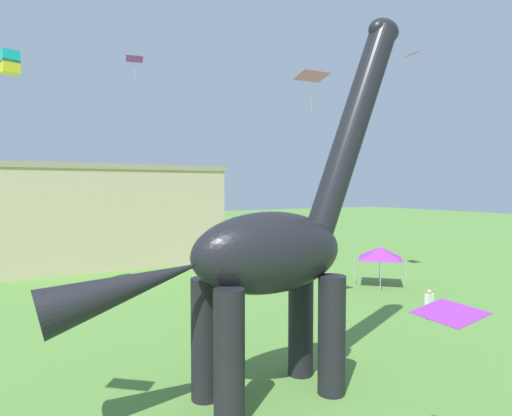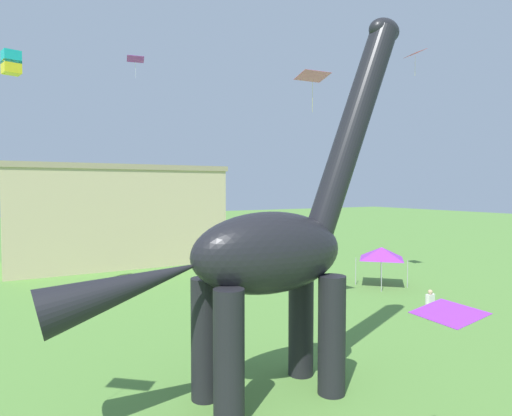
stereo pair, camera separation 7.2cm
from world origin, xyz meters
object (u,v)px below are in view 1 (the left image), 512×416
object	(u,v)px
kite_mid_center	(312,76)
kite_near_low	(134,59)
person_watching_child	(217,309)
festival_canopy_tent	(380,253)
dinosaur_sculpture	(268,253)
kite_mid_left	(10,62)
person_vendor_side	(429,301)
kite_mid_right	(414,54)
kite_high_right	(449,313)

from	to	relation	value
kite_mid_center	kite_near_low	bearing A→B (deg)	131.94
person_watching_child	kite_mid_center	world-z (taller)	kite_mid_center
festival_canopy_tent	kite_near_low	world-z (taller)	kite_near_low
dinosaur_sculpture	kite_mid_center	world-z (taller)	dinosaur_sculpture
festival_canopy_tent	kite_mid_center	world-z (taller)	kite_mid_center
kite_mid_center	kite_mid_left	xyz separation A→B (m)	(-14.04, 11.88, 1.67)
kite_mid_center	kite_near_low	size ratio (longest dim) A/B	1.62
person_vendor_side	kite_mid_right	world-z (taller)	kite_mid_right
kite_mid_right	kite_mid_left	xyz separation A→B (m)	(-26.13, 8.34, -2.26)
kite_mid_right	kite_near_low	world-z (taller)	kite_mid_right
dinosaur_sculpture	kite_mid_left	bearing A→B (deg)	138.21
person_watching_child	kite_mid_center	xyz separation A→B (m)	(4.54, -2.47, 12.66)
kite_mid_left	festival_canopy_tent	bearing A→B (deg)	-15.90
kite_mid_right	dinosaur_sculpture	bearing A→B (deg)	-152.69
kite_high_right	kite_near_low	xyz separation A→B (m)	(-1.88, 20.92, 10.87)
festival_canopy_tent	kite_mid_left	bearing A→B (deg)	164.10
festival_canopy_tent	kite_mid_center	size ratio (longest dim) A/B	1.52
kite_near_low	kite_mid_left	distance (m)	7.61
kite_high_right	kite_mid_center	bearing A→B (deg)	66.58
kite_high_right	festival_canopy_tent	bearing A→B (deg)	48.07
festival_canopy_tent	kite_mid_right	distance (m)	15.10
kite_high_right	kite_mid_left	distance (m)	28.12
kite_mid_center	person_vendor_side	bearing A→B (deg)	-23.00
person_vendor_side	kite_mid_right	size ratio (longest dim) A/B	0.93
dinosaur_sculpture	person_vendor_side	xyz separation A→B (m)	(12.86, 3.33, -4.18)
kite_near_low	kite_mid_left	xyz separation A→B (m)	(-6.66, 3.66, -0.24)
person_vendor_side	person_watching_child	xyz separation A→B (m)	(-10.93, 5.17, -0.17)
festival_canopy_tent	kite_high_right	size ratio (longest dim) A/B	2.00
kite_mid_right	kite_mid_left	size ratio (longest dim) A/B	1.35
person_watching_child	festival_canopy_tent	xyz separation A→B (m)	(14.89, 2.47, 1.66)
dinosaur_sculpture	person_watching_child	distance (m)	9.75
person_watching_child	kite_mid_left	size ratio (longest dim) A/B	1.05
dinosaur_sculpture	kite_mid_right	size ratio (longest dim) A/B	7.77
dinosaur_sculpture	kite_near_low	xyz separation A→B (m)	(-0.91, 14.26, 10.22)
kite_high_right	kite_near_low	size ratio (longest dim) A/B	1.23
dinosaur_sculpture	kite_mid_left	xyz separation A→B (m)	(-7.57, 17.93, 9.98)
kite_mid_center	person_watching_child	bearing A→B (deg)	151.51
person_watching_child	kite_high_right	xyz separation A→B (m)	(-0.96, -15.17, 3.70)
dinosaur_sculpture	person_vendor_side	size ratio (longest dim) A/B	8.33
dinosaur_sculpture	kite_mid_right	world-z (taller)	kite_mid_right
festival_canopy_tent	dinosaur_sculpture	bearing A→B (deg)	-146.87
kite_mid_right	person_vendor_side	bearing A→B (deg)	-132.37
dinosaur_sculpture	kite_high_right	bearing A→B (deg)	-56.35
person_watching_child	dinosaur_sculpture	bearing A→B (deg)	-44.89
dinosaur_sculpture	kite_high_right	xyz separation A→B (m)	(0.98, -6.66, -0.65)
person_vendor_side	kite_near_low	size ratio (longest dim) A/B	1.36
dinosaur_sculpture	kite_near_low	distance (m)	17.57
festival_canopy_tent	kite_mid_right	bearing A→B (deg)	-38.55
person_watching_child	kite_mid_right	size ratio (longest dim) A/B	0.78
person_vendor_side	kite_near_low	distance (m)	22.73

